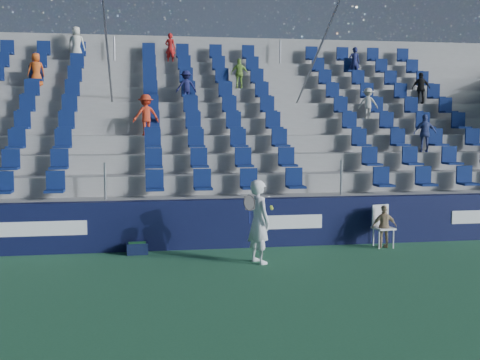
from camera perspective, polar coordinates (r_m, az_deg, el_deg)
name	(u,v)px	position (r m, az deg, el deg)	size (l,w,h in m)	color
ground	(253,280)	(11.90, 1.27, -9.46)	(70.00, 70.00, 0.00)	#2D6A44
sponsor_wall	(230,223)	(14.81, -0.98, -4.13)	(24.00, 0.32, 1.20)	#0E1235
grandstand	(207,152)	(19.68, -3.17, 2.71)	(24.00, 8.17, 6.63)	#979792
tennis_player	(259,221)	(13.13, 1.78, -3.94)	(0.73, 0.79, 1.83)	white
line_judge_chair	(382,223)	(15.34, 13.30, -3.98)	(0.52, 0.54, 1.03)	white
line_judge	(384,227)	(15.21, 13.52, -4.31)	(0.62, 0.26, 1.05)	tan
ball_bin	(137,248)	(14.35, -9.73, -6.35)	(0.50, 0.35, 0.27)	#0E1633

